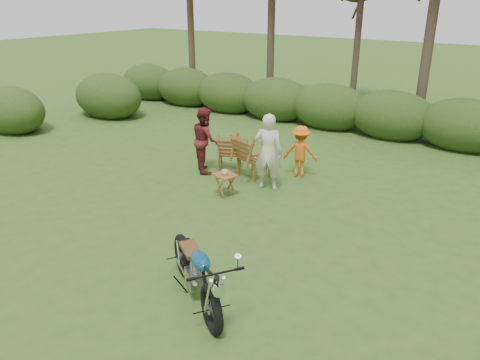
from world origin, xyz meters
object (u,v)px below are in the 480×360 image
Objects in this scene: child at (299,176)px; motorcycle at (197,297)px; lawn_chair_right at (254,176)px; adult_a at (267,189)px; adult_b at (206,170)px; lawn_chair_left at (230,168)px; side_table at (225,185)px; cup at (225,172)px.

motorcycle is at bearing 83.19° from child.
child is (0.87, 0.64, 0.00)m from lawn_chair_right.
adult_a reaches higher than adult_b.
adult_b reaches higher than child.
side_table is at bearing 92.88° from lawn_chair_left.
lawn_chair_right is 1.40m from cup.
adult_b reaches higher than motorcycle.
lawn_chair_left is at bearing -87.27° from adult_b.
child is at bearing 135.43° from motorcycle.
side_table is 0.40× the size of child.
adult_a reaches higher than side_table.
lawn_chair_right reaches higher than side_table.
lawn_chair_left is at bearing -40.15° from adult_a.
adult_b is at bearing -21.87° from adult_a.
cup reaches higher than side_table.
lawn_chair_right is 2.17× the size of side_table.
motorcycle is at bearing -60.52° from side_table.
side_table is 1.64m from adult_b.
lawn_chair_right is 0.81m from lawn_chair_left.
motorcycle is 1.27× the size of adult_b.
cup reaches higher than motorcycle.
cup reaches higher than lawn_chair_left.
adult_b reaches higher than lawn_chair_left.
child reaches higher than cup.
side_table is 0.31× the size of adult_b.
lawn_chair_left is 1.58m from adult_a.
adult_b is (-1.29, 0.99, -0.53)m from cup.
adult_b is at bearing 142.57° from cup.
adult_a reaches higher than motorcycle.
lawn_chair_right is at bearing 139.44° from lawn_chair_left.
adult_b is (-1.18, -0.31, 0.00)m from lawn_chair_right.
adult_b is 1.27× the size of child.
adult_b is at bearing 142.82° from side_table.
lawn_chair_left is 1.72m from side_table.
adult_b is at bearing 6.53° from child.
child is at bearing 68.33° from side_table.
adult_a is 1.84m from adult_b.
motorcycle is 1.88× the size of lawn_chair_right.
cup is at bearing -175.26° from adult_b.
child is at bearing -128.41° from lawn_chair_right.
cup is (-0.00, -0.01, 0.29)m from side_table.
adult_a is at bearing 160.79° from lawn_chair_right.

